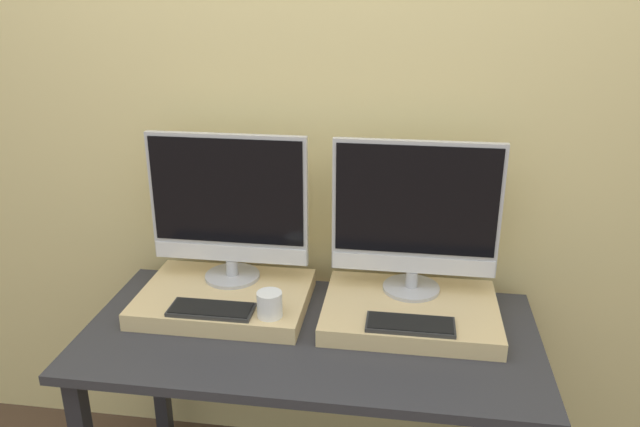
% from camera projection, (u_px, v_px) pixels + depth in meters
% --- Properties ---
extents(wall_back, '(8.00, 0.04, 2.60)m').
position_uv_depth(wall_back, '(328.00, 119.00, 2.09)').
color(wall_back, '#DBC684').
rests_on(wall_back, ground_plane).
extents(workbench, '(1.39, 0.68, 0.73)m').
position_uv_depth(workbench, '(310.00, 355.00, 1.95)').
color(workbench, '#2D2D33').
rests_on(workbench, ground_plane).
extents(wooden_riser_left, '(0.55, 0.40, 0.06)m').
position_uv_depth(wooden_riser_left, '(225.00, 298.00, 2.05)').
color(wooden_riser_left, '#D6B77F').
rests_on(wooden_riser_left, workbench).
extents(monitor_left, '(0.53, 0.19, 0.50)m').
position_uv_depth(monitor_left, '(228.00, 205.00, 2.04)').
color(monitor_left, '#B2B2B7').
rests_on(monitor_left, wooden_riser_left).
extents(keyboard_left, '(0.26, 0.11, 0.01)m').
position_uv_depth(keyboard_left, '(211.00, 309.00, 1.91)').
color(keyboard_left, '#2D2D2D').
rests_on(keyboard_left, wooden_riser_left).
extents(mug, '(0.08, 0.08, 0.08)m').
position_uv_depth(mug, '(270.00, 304.00, 1.88)').
color(mug, white).
rests_on(mug, wooden_riser_left).
extents(wooden_riser_right, '(0.55, 0.40, 0.06)m').
position_uv_depth(wooden_riser_right, '(410.00, 312.00, 1.97)').
color(wooden_riser_right, '#D6B77F').
rests_on(wooden_riser_right, workbench).
extents(monitor_right, '(0.53, 0.19, 0.50)m').
position_uv_depth(monitor_right, '(415.00, 215.00, 1.96)').
color(monitor_right, '#B2B2B7').
rests_on(monitor_right, wooden_riser_right).
extents(keyboard_right, '(0.26, 0.11, 0.01)m').
position_uv_depth(keyboard_right, '(410.00, 324.00, 1.83)').
color(keyboard_right, '#2D2D2D').
rests_on(keyboard_right, wooden_riser_right).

